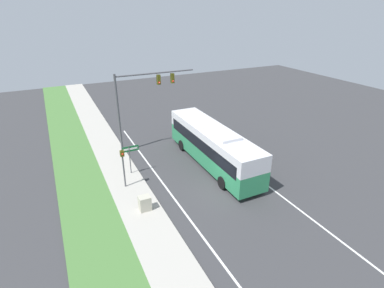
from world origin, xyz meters
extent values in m
plane|color=#38383A|center=(0.00, 0.00, 0.00)|extent=(80.00, 80.00, 0.00)
cube|color=#ADA89E|center=(-6.20, 0.00, 0.06)|extent=(2.80, 80.00, 0.12)
cube|color=#477538|center=(-9.40, 0.00, 0.05)|extent=(3.60, 80.00, 0.10)
cube|color=silver|center=(-3.60, 0.00, 0.00)|extent=(0.14, 30.00, 0.01)
cube|color=silver|center=(3.60, 0.00, 0.00)|extent=(0.14, 30.00, 0.01)
cube|color=#2D8956|center=(1.46, 3.93, 1.16)|extent=(2.58, 12.09, 1.63)
cube|color=silver|center=(1.46, 3.93, 2.64)|extent=(2.58, 12.09, 1.33)
cube|color=black|center=(1.46, 3.93, 2.18)|extent=(2.62, 11.12, 1.00)
cube|color=silver|center=(1.46, 3.02, 3.42)|extent=(1.80, 4.23, 0.24)
cylinder|color=black|center=(0.22, 7.67, 0.50)|extent=(0.28, 1.00, 1.00)
cylinder|color=black|center=(2.70, 7.67, 0.50)|extent=(0.28, 1.00, 1.00)
cylinder|color=black|center=(0.22, 0.18, 0.50)|extent=(0.28, 1.00, 1.00)
cylinder|color=black|center=(2.70, 0.18, 0.50)|extent=(0.28, 1.00, 1.00)
cylinder|color=#4C4C51|center=(-5.05, 9.84, 3.70)|extent=(0.20, 0.20, 7.40)
cylinder|color=#4C4C51|center=(-1.31, 9.84, 7.15)|extent=(7.48, 0.14, 0.14)
cube|color=#47470F|center=(-1.06, 9.84, 6.53)|extent=(0.32, 0.28, 0.90)
sphere|color=red|center=(-1.06, 9.66, 6.28)|extent=(0.18, 0.18, 0.18)
cube|color=#47470F|center=(0.31, 9.84, 6.53)|extent=(0.32, 0.28, 0.90)
sphere|color=red|center=(0.31, 9.66, 6.28)|extent=(0.18, 0.18, 0.18)
cylinder|color=#4C4C51|center=(-6.38, 3.50, 1.58)|extent=(0.12, 0.12, 3.15)
cube|color=#47470F|center=(-6.38, 3.50, 2.93)|extent=(0.28, 0.24, 0.44)
sphere|color=red|center=(-6.38, 3.35, 2.93)|extent=(0.14, 0.14, 0.14)
cylinder|color=#4C4C51|center=(-5.44, 5.31, 1.29)|extent=(0.08, 0.08, 2.59)
cube|color=#145B2D|center=(-5.31, 5.31, 2.30)|extent=(1.32, 0.03, 0.47)
cube|color=white|center=(-5.31, 5.29, 2.30)|extent=(1.12, 0.01, 0.16)
cube|color=#B7B29E|center=(-5.92, 0.07, 0.64)|extent=(0.78, 0.63, 1.03)
camera|label=1|loc=(-10.33, -16.23, 12.64)|focal=28.00mm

